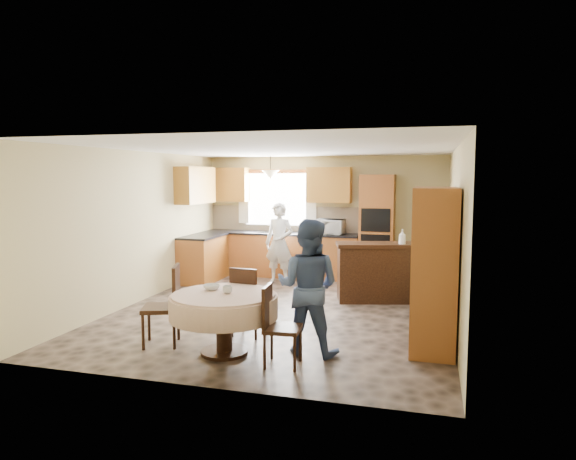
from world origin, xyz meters
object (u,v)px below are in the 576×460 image
Objects in this scene: chair_left at (167,301)px; person_dining at (308,287)px; dining_table at (224,307)px; chair_back at (247,298)px; oven_tower at (377,228)px; cupboard at (434,269)px; person_sink at (279,243)px; chair_right at (276,321)px; sideboard at (375,274)px.

person_dining reaches higher than chair_left.
dining_table is 0.70m from chair_back.
oven_tower is 4.03m from cupboard.
person_dining is (1.46, -3.73, 0.01)m from person_sink.
cupboard is 2.39m from chair_back.
dining_table is 0.80× the size of person_sink.
person_sink reaches higher than chair_right.
chair_back is (-1.41, -2.37, 0.04)m from sideboard.
person_dining is (0.94, 0.29, 0.24)m from dining_table.
chair_back is at bearing -135.80° from sideboard.
dining_table is at bearing -105.31° from oven_tower.
person_sink is at bearing -158.40° from oven_tower.
sideboard is 0.66× the size of cupboard.
person_dining is (-1.42, -0.56, -0.18)m from cupboard.
sideboard is at bearing -84.92° from oven_tower.
chair_right is 0.56× the size of person_dining.
chair_left reaches higher than dining_table.
sideboard is 3.39m from dining_table.
oven_tower is 1.64× the size of sideboard.
oven_tower reaches higher than person_dining.
dining_table is 1.42× the size of chair_right.
sideboard reaches higher than chair_back.
person_dining is (1.75, 0.17, 0.25)m from chair_left.
oven_tower is at bearing 135.80° from chair_left.
chair_left is 1.53m from chair_right.
chair_back is at bearing 87.49° from dining_table.
chair_back is at bearing -20.08° from person_dining.
chair_left is at bearing 171.88° from dining_table.
cupboard is 2.02m from chair_right.
sideboard is 3.71m from chair_left.
chair_left is at bearing 9.61° from person_dining.
oven_tower reaches higher than chair_right.
dining_table is at bearing -74.23° from person_sink.
chair_right is at bearing -148.21° from cupboard.
cupboard is at bearing -82.41° from sideboard.
cupboard reaches higher than sideboard.
sideboard is at bearing 122.96° from chair_left.
sideboard is at bearing -16.71° from chair_right.
chair_back is at bearing 105.18° from chair_left.
chair_back is 1.11m from chair_right.
oven_tower is at bearing 74.69° from dining_table.
sideboard is (0.15, -1.67, -0.60)m from oven_tower.
sideboard is 1.41× the size of chair_back.
person_dining is at bearing -60.14° from person_sink.
oven_tower is 4.26m from chair_back.
oven_tower reaches higher than dining_table.
person_sink is at bearing 97.31° from dining_table.
person_sink reaches higher than chair_left.
sideboard is 2.76m from chair_back.
chair_left is (-2.10, -4.62, -0.51)m from oven_tower.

